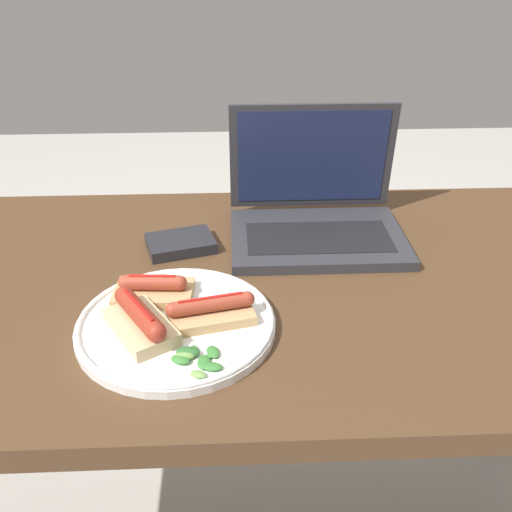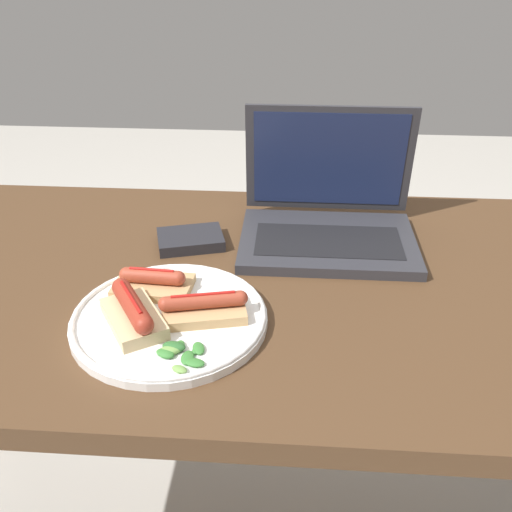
# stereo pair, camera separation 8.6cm
# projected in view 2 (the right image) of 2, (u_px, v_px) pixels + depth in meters

# --- Properties ---
(desk) EXTENTS (1.46, 0.68, 0.71)m
(desk) POSITION_uv_depth(u_px,v_px,m) (258.00, 314.00, 0.96)
(desk) COLOR #4C331E
(desk) RESTS_ON ground_plane
(laptop) EXTENTS (0.31, 0.24, 0.22)m
(laptop) POSITION_uv_depth(u_px,v_px,m) (328.00, 217.00, 1.02)
(laptop) COLOR #2D2D33
(laptop) RESTS_ON desk
(plate) EXTENTS (0.28, 0.28, 0.02)m
(plate) POSITION_uv_depth(u_px,v_px,m) (170.00, 318.00, 0.81)
(plate) COLOR white
(plate) RESTS_ON desk
(sausage_toast_left) EXTENTS (0.13, 0.09, 0.04)m
(sausage_toast_left) POSITION_uv_depth(u_px,v_px,m) (204.00, 307.00, 0.80)
(sausage_toast_left) COLOR tan
(sausage_toast_left) RESTS_ON plate
(sausage_toast_middle) EXTENTS (0.11, 0.13, 0.05)m
(sausage_toast_middle) POSITION_uv_depth(u_px,v_px,m) (133.00, 313.00, 0.78)
(sausage_toast_middle) COLOR #D6B784
(sausage_toast_middle) RESTS_ON plate
(sausage_toast_right) EXTENTS (0.12, 0.08, 0.04)m
(sausage_toast_right) POSITION_uv_depth(u_px,v_px,m) (153.00, 282.00, 0.86)
(sausage_toast_right) COLOR tan
(sausage_toast_right) RESTS_ON plate
(salad_pile) EXTENTS (0.07, 0.07, 0.01)m
(salad_pile) POSITION_uv_depth(u_px,v_px,m) (179.00, 352.00, 0.73)
(salad_pile) COLOR #709E4C
(salad_pile) RESTS_ON plate
(external_drive) EXTENTS (0.13, 0.11, 0.02)m
(external_drive) POSITION_uv_depth(u_px,v_px,m) (190.00, 240.00, 1.01)
(external_drive) COLOR #232328
(external_drive) RESTS_ON desk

